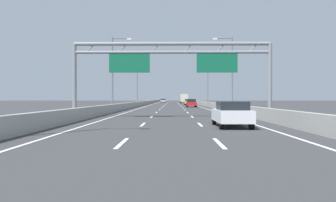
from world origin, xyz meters
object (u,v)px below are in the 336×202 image
Objects in this scene: streetlamp_right_mid at (230,69)px; streetlamp_right_far at (207,81)px; yellow_car at (189,102)px; silver_car at (163,101)px; white_car at (232,114)px; box_truck at (184,98)px; streetlamp_left_far at (138,81)px; streetlamp_left_mid at (114,69)px; red_car at (191,103)px; sign_gantry at (172,60)px.

streetlamp_right_mid is 1.00× the size of streetlamp_right_far.
silver_car is at bearing 99.31° from yellow_car.
box_truck is (0.31, 94.56, 0.86)m from white_car.
yellow_car is (11.31, 6.69, -4.65)m from streetlamp_left_far.
streetlamp_right_far is at bearing 64.28° from streetlamp_left_mid.
red_car is 0.98× the size of white_car.
box_truck is at bearing 89.81° from white_car.
sign_gantry is 47.19m from streetlamp_left_far.
streetlamp_left_far is at bearing 90.00° from streetlamp_left_mid.
streetlamp_right_far is (0.00, 30.99, 0.00)m from streetlamp_right_mid.
sign_gantry reaches higher than white_car.
box_truck is (-3.67, 39.13, -3.77)m from streetlamp_right_far.
red_car is (3.50, 35.29, -4.08)m from sign_gantry.
streetlamp_left_far is (-7.49, 46.59, 0.57)m from sign_gantry.
streetlamp_right_far reaches higher than white_car.
streetlamp_right_mid reaches higher than box_truck.
white_car is at bearing -68.65° from sign_gantry.
streetlamp_right_mid is at bearing 0.00° from streetlamp_left_mid.
streetlamp_left_mid is at bearing -99.12° from box_truck.
streetlamp_right_far is 12.84m from red_car.
streetlamp_left_mid is 2.19× the size of white_car.
red_car is (10.99, 19.70, -4.65)m from streetlamp_left_mid.
streetlamp_right_far is 2.23× the size of red_car.
streetlamp_left_mid is 1.18× the size of box_truck.
sign_gantry reaches higher than box_truck.
streetlamp_left_mid reaches higher than box_truck.
box_truck reaches higher than yellow_car.
streetlamp_left_mid is (-7.49, 15.60, 0.57)m from sign_gantry.
yellow_car is (-3.63, 6.69, -4.65)m from streetlamp_right_far.
sign_gantry is at bearing -92.52° from box_truck.
streetlamp_left_far is (0.00, 30.99, 0.00)m from streetlamp_left_mid.
red_car is 44.13m from white_car.
streetlamp_left_mid is 30.99m from streetlamp_left_far.
box_truck is (7.20, -11.74, 0.90)m from silver_car.
yellow_car is at bearing 73.30° from streetlamp_left_mid.
streetlamp_right_mid is at bearing -78.68° from red_car.
sign_gantry is 1.75× the size of streetlamp_left_mid.
box_truck is (3.77, 85.72, -3.20)m from sign_gantry.
white_car is at bearing -90.33° from yellow_car.
box_truck is (11.26, 70.13, -3.77)m from streetlamp_left_mid.
red_car is at bearing -83.65° from silver_car.
silver_car is (4.06, 81.87, -4.67)m from streetlamp_left_mid.
silver_car is (-3.43, 97.47, -4.10)m from sign_gantry.
streetlamp_left_far is at bearing 101.17° from white_car.
sign_gantry is at bearing -99.07° from streetlamp_right_far.
yellow_car is at bearing 30.63° from streetlamp_left_far.
streetlamp_left_far is 2.07× the size of yellow_car.
streetlamp_right_mid is at bearing -84.51° from yellow_car.
streetlamp_left_mid is at bearing -119.16° from red_car.
streetlamp_left_far is 16.43m from red_car.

